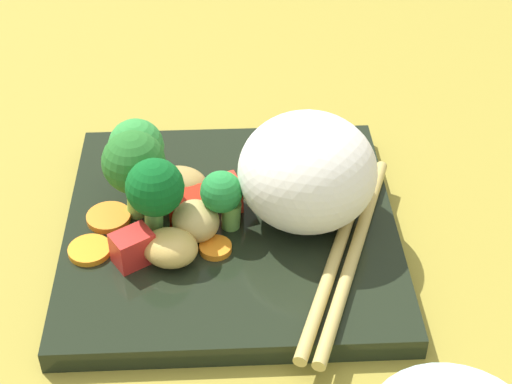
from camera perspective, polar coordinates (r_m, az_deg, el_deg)
ground_plane at (r=57.35cm, az=-1.77°, el=-4.08°), size 110.00×110.00×2.00cm
square_plate at (r=56.14cm, az=-1.81°, el=-2.72°), size 24.28×24.28×1.62cm
rice_mound at (r=53.38cm, az=3.77°, el=1.29°), size 11.56×11.60×7.91cm
broccoli_floret_0 at (r=52.08cm, az=-7.31°, el=0.15°), size 3.90×3.90×6.31cm
broccoli_floret_1 at (r=53.21cm, az=-2.48°, el=-0.21°), size 2.88×2.88×4.68cm
broccoli_floret_2 at (r=54.21cm, az=-8.79°, el=1.95°), size 4.37×4.37×6.76cm
broccoli_floret_3 at (r=57.04cm, az=-8.62°, el=3.18°), size 4.01×4.01×5.74cm
carrot_slice_0 at (r=54.18cm, az=-11.91°, el=-4.12°), size 3.64×3.64×0.42cm
carrot_slice_1 at (r=53.22cm, az=-2.94°, el=-4.04°), size 2.25×2.25×0.46cm
carrot_slice_2 at (r=56.47cm, az=-10.57°, el=-1.81°), size 4.03×4.03×0.46cm
pepper_chunk_0 at (r=56.06cm, az=-2.42°, el=-0.13°), size 2.34×1.96×2.39cm
pepper_chunk_1 at (r=52.39cm, az=-8.86°, el=-4.00°), size 2.90×3.15×2.33cm
pepper_chunk_2 at (r=55.62cm, az=-4.74°, el=-1.02°), size 2.84×3.18×1.77cm
chicken_piece_0 at (r=57.33cm, az=-5.42°, el=0.62°), size 4.38×4.85×2.23cm
chicken_piece_1 at (r=52.15cm, az=-6.21°, el=-4.02°), size 4.47×4.72×2.23cm
chicken_piece_3 at (r=53.75cm, az=-4.38°, el=-2.09°), size 4.49×4.35×2.59cm
chopstick_pair at (r=53.03cm, az=6.53°, el=-4.20°), size 19.20×9.65×0.85cm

